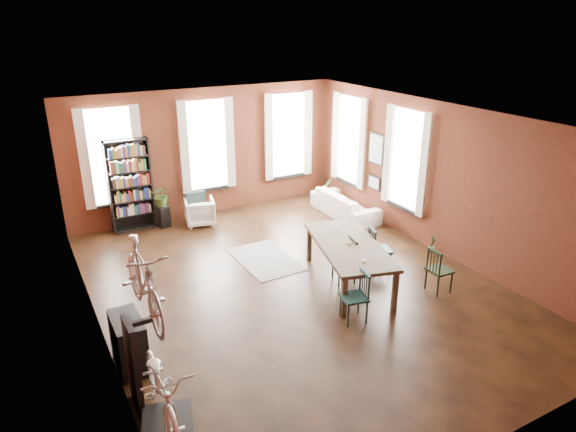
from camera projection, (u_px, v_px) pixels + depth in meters
room at (291, 169)px, 9.61m from camera, size 9.00×9.04×3.22m
dining_table at (348, 264)px, 9.75m from camera, size 1.72×2.63×0.82m
dining_chair_a at (354, 297)px, 8.54m from camera, size 0.49×0.49×0.89m
dining_chair_b at (344, 261)px, 9.83m from camera, size 0.47×0.47×0.87m
dining_chair_c at (440, 270)px, 9.47m from camera, size 0.41×0.41×0.87m
dining_chair_d at (380, 249)px, 10.24m from camera, size 0.53×0.53×0.92m
bookshelf at (130, 186)px, 11.99m from camera, size 1.00×0.32×2.20m
white_armchair at (200, 211)px, 12.56m from camera, size 0.82×0.78×0.71m
cream_sofa at (345, 201)px, 13.08m from camera, size 0.61×2.08×0.81m
striped_rug at (265, 259)px, 10.83m from camera, size 1.11×1.74×0.01m
bike_trainer at (168, 424)px, 6.38m from camera, size 0.75×0.75×0.18m
bike_wall_rack at (133, 366)px, 6.55m from camera, size 0.16×0.60×1.30m
console_table at (129, 343)px, 7.43m from camera, size 0.40×0.80×0.80m
plant_stand at (163, 216)px, 12.44m from camera, size 0.33×0.33×0.53m
plant_by_sofa at (325, 197)px, 14.10m from camera, size 0.42×0.71×0.31m
plant_small at (432, 249)px, 11.18m from camera, size 0.42×0.43×0.14m
bicycle_floor at (159, 361)px, 6.04m from camera, size 0.65×0.93×1.70m
bicycle_hung at (141, 257)px, 6.12m from camera, size 0.47×1.00×1.66m
plant_on_stand at (162, 198)px, 12.29m from camera, size 0.57×0.61×0.42m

